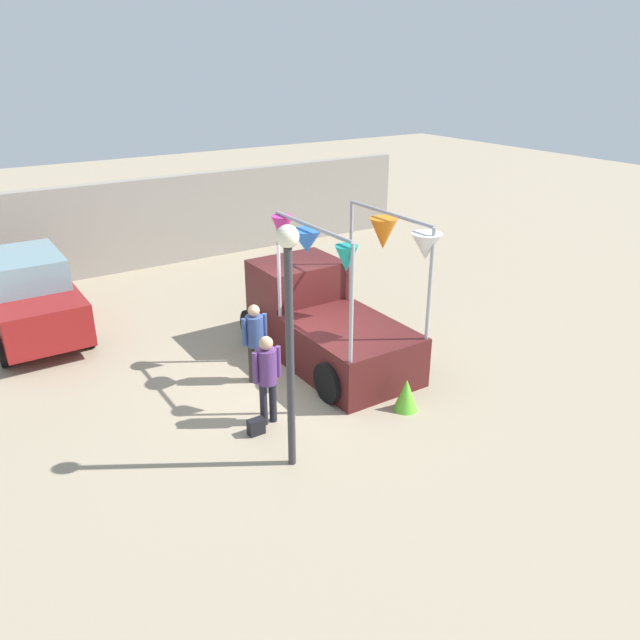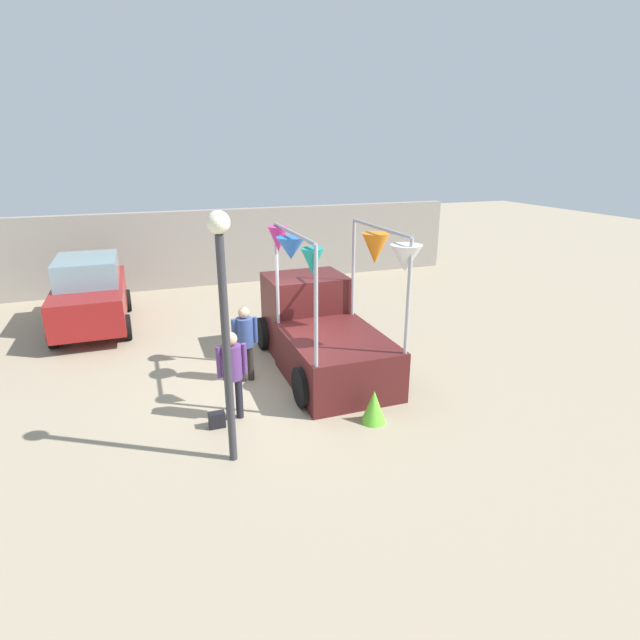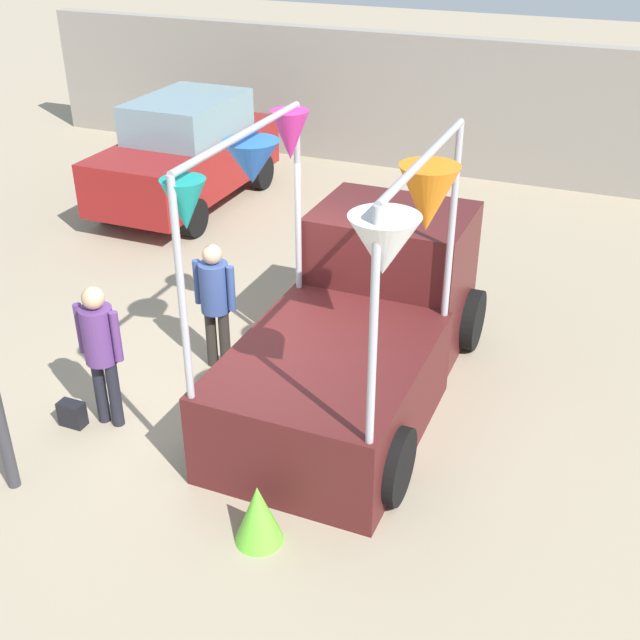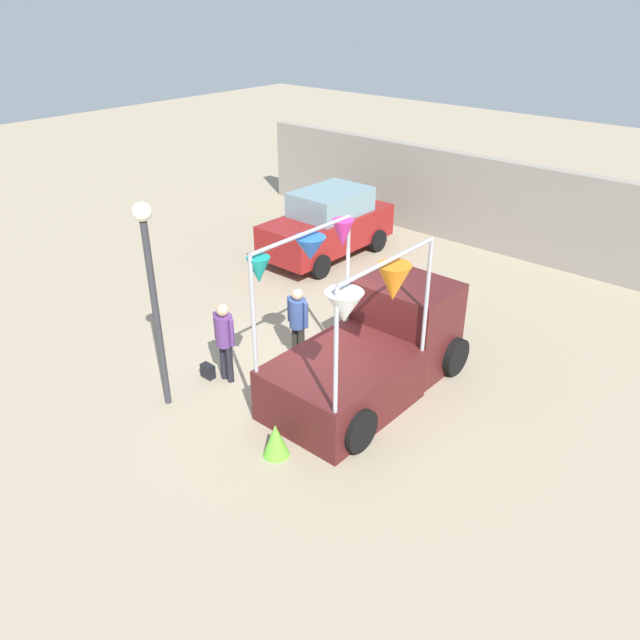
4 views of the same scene
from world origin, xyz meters
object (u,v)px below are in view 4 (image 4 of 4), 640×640
person_customer (224,335)px  person_vendor (298,318)px  street_lamp (151,279)px  handbag (208,371)px  vendor_truck (376,345)px  parked_car (328,224)px  folded_kite_bundle_lime (276,440)px

person_customer → person_vendor: size_ratio=1.03×
street_lamp → handbag: bearing=95.1°
street_lamp → person_customer: bearing=78.1°
vendor_truck → parked_car: (-4.89, 4.36, 0.07)m
person_vendor → handbag: size_ratio=5.69×
parked_car → person_customer: parked_car is taller
parked_car → handbag: 6.77m
person_customer → street_lamp: size_ratio=0.43×
parked_car → person_customer: (2.65, -6.12, 0.04)m
person_customer → folded_kite_bundle_lime: person_customer is taller
vendor_truck → handbag: 3.33m
person_customer → person_vendor: (0.53, 1.46, -0.03)m
street_lamp → person_vendor: bearing=73.7°
person_customer → folded_kite_bundle_lime: (2.27, -0.96, -0.68)m
parked_car → folded_kite_bundle_lime: (4.92, -7.08, -0.64)m
handbag → folded_kite_bundle_lime: 2.73m
handbag → folded_kite_bundle_lime: size_ratio=0.47×
street_lamp → vendor_truck: bearing=50.0°
parked_car → handbag: bearing=-70.0°
person_customer → street_lamp: (-0.26, -1.23, 1.51)m
vendor_truck → person_vendor: (-1.72, -0.30, 0.08)m
folded_kite_bundle_lime → person_customer: bearing=157.0°
folded_kite_bundle_lime → handbag: bearing=163.8°
street_lamp → folded_kite_bundle_lime: street_lamp is taller
vendor_truck → handbag: size_ratio=14.93×
person_customer → person_vendor: 1.55m
handbag → person_customer: bearing=29.7°
vendor_truck → parked_car: vendor_truck is taller
parked_car → street_lamp: 7.88m
handbag → street_lamp: bearing=-84.9°
person_customer → folded_kite_bundle_lime: size_ratio=2.72×
person_customer → handbag: bearing=-150.3°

